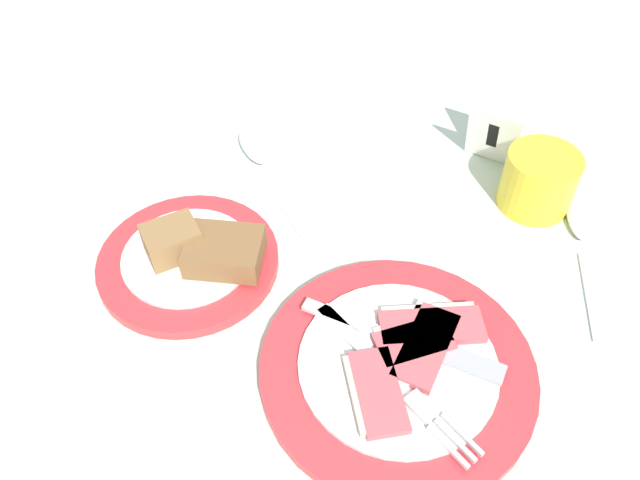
{
  "coord_description": "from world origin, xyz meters",
  "views": [
    {
      "loc": [
        0.11,
        -0.31,
        0.48
      ],
      "look_at": [
        -0.05,
        0.08,
        0.02
      ],
      "focal_mm": 35.0,
      "sensor_mm": 36.0,
      "label": 1
    }
  ],
  "objects_px": {
    "teaspoon_by_saucer": "(582,235)",
    "number_card": "(496,132)",
    "sugar_cup": "(539,179)",
    "teaspoon_near_cup": "(261,160)",
    "breakfast_plate": "(399,365)",
    "bread_plate": "(193,257)"
  },
  "relations": [
    {
      "from": "teaspoon_by_saucer",
      "to": "number_card",
      "type": "bearing_deg",
      "value": 36.86
    },
    {
      "from": "number_card",
      "to": "teaspoon_near_cup",
      "type": "relative_size",
      "value": 0.48
    },
    {
      "from": "number_card",
      "to": "teaspoon_near_cup",
      "type": "bearing_deg",
      "value": -148.0
    },
    {
      "from": "sugar_cup",
      "to": "breakfast_plate",
      "type": "bearing_deg",
      "value": -105.27
    },
    {
      "from": "bread_plate",
      "to": "teaspoon_near_cup",
      "type": "bearing_deg",
      "value": 92.98
    },
    {
      "from": "bread_plate",
      "to": "sugar_cup",
      "type": "bearing_deg",
      "value": 36.96
    },
    {
      "from": "bread_plate",
      "to": "teaspoon_by_saucer",
      "type": "bearing_deg",
      "value": 28.02
    },
    {
      "from": "bread_plate",
      "to": "teaspoon_near_cup",
      "type": "xyz_separation_m",
      "value": [
        -0.01,
        0.17,
        -0.01
      ]
    },
    {
      "from": "teaspoon_by_saucer",
      "to": "teaspoon_near_cup",
      "type": "distance_m",
      "value": 0.36
    },
    {
      "from": "number_card",
      "to": "teaspoon_near_cup",
      "type": "height_order",
      "value": "number_card"
    },
    {
      "from": "breakfast_plate",
      "to": "bread_plate",
      "type": "relative_size",
      "value": 1.33
    },
    {
      "from": "number_card",
      "to": "teaspoon_by_saucer",
      "type": "height_order",
      "value": "number_card"
    },
    {
      "from": "sugar_cup",
      "to": "teaspoon_by_saucer",
      "type": "xyz_separation_m",
      "value": [
        0.06,
        -0.03,
        -0.03
      ]
    },
    {
      "from": "breakfast_plate",
      "to": "bread_plate",
      "type": "bearing_deg",
      "value": 170.9
    },
    {
      "from": "breakfast_plate",
      "to": "teaspoon_by_saucer",
      "type": "distance_m",
      "value": 0.26
    },
    {
      "from": "teaspoon_by_saucer",
      "to": "bread_plate",
      "type": "bearing_deg",
      "value": 104.09
    },
    {
      "from": "breakfast_plate",
      "to": "bread_plate",
      "type": "xyz_separation_m",
      "value": [
        -0.23,
        0.04,
        0.0
      ]
    },
    {
      "from": "bread_plate",
      "to": "number_card",
      "type": "height_order",
      "value": "number_card"
    },
    {
      "from": "breakfast_plate",
      "to": "number_card",
      "type": "xyz_separation_m",
      "value": [
        0.01,
        0.32,
        0.03
      ]
    },
    {
      "from": "bread_plate",
      "to": "sugar_cup",
      "type": "height_order",
      "value": "sugar_cup"
    },
    {
      "from": "breakfast_plate",
      "to": "sugar_cup",
      "type": "height_order",
      "value": "sugar_cup"
    },
    {
      "from": "breakfast_plate",
      "to": "sugar_cup",
      "type": "bearing_deg",
      "value": 74.73
    }
  ]
}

